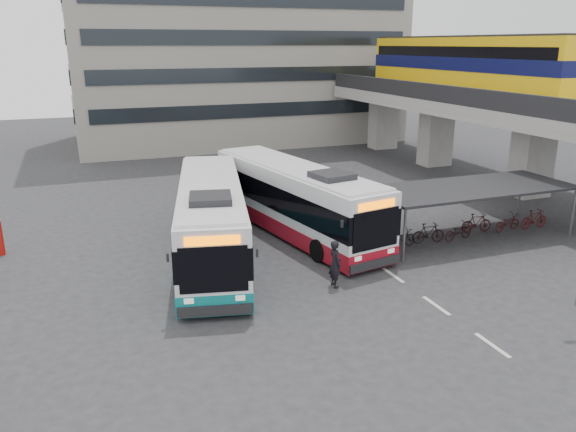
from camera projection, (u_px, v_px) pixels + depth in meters
name	position (u px, v px, depth m)	size (l,w,h in m)	color
ground	(338.00, 284.00, 22.27)	(120.00, 120.00, 0.00)	#28282B
viaduct	(477.00, 88.00, 38.46)	(8.00, 32.00, 9.68)	gray
bike_shelter	(469.00, 208.00, 27.41)	(10.00, 4.00, 2.54)	#595B60
office_block	(232.00, 6.00, 52.77)	(30.00, 15.00, 25.00)	gray
road_markings	(436.00, 306.00, 20.44)	(0.15, 7.60, 0.01)	beige
bus_main	(295.00, 200.00, 27.91)	(4.87, 12.74, 3.68)	white
bus_teal	(211.00, 220.00, 24.66)	(5.35, 12.71, 3.67)	white
pedestrian	(335.00, 264.00, 21.81)	(0.70, 0.46, 1.91)	black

